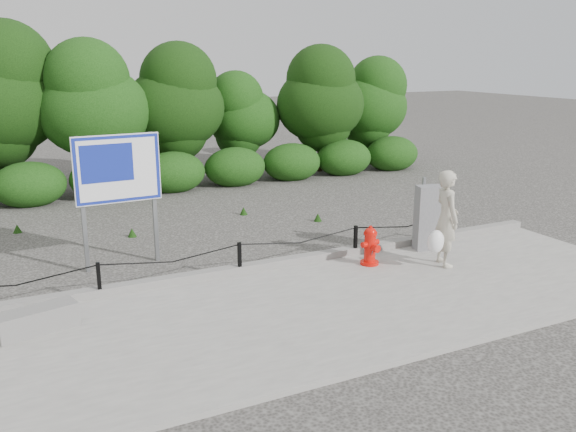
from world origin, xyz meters
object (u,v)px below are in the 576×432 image
at_px(fire_hydrant, 370,246).
at_px(advertising_sign, 118,175).
at_px(concrete_block, 37,320).
at_px(pedestrian, 446,220).
at_px(utility_cabinet, 428,218).

bearing_deg(fire_hydrant, advertising_sign, 143.46).
bearing_deg(concrete_block, advertising_sign, 54.99).
distance_m(fire_hydrant, pedestrian, 1.49).
height_order(concrete_block, advertising_sign, advertising_sign).
bearing_deg(concrete_block, pedestrian, -2.77).
relative_size(fire_hydrant, advertising_sign, 0.30).
xyz_separation_m(fire_hydrant, concrete_block, (-5.97, -0.31, -0.18)).
distance_m(fire_hydrant, advertising_sign, 4.94).
bearing_deg(pedestrian, concrete_block, 102.18).
distance_m(fire_hydrant, utility_cabinet, 1.62).
distance_m(concrete_block, advertising_sign, 3.43).
relative_size(concrete_block, utility_cabinet, 0.76).
bearing_deg(advertising_sign, pedestrian, -29.76).
height_order(fire_hydrant, advertising_sign, advertising_sign).
height_order(utility_cabinet, advertising_sign, advertising_sign).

